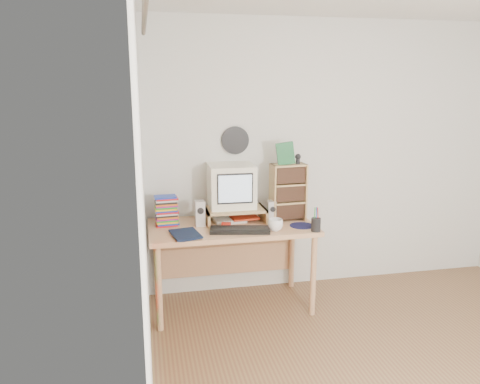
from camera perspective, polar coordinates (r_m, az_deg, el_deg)
name	(u,v)px	position (r m, az deg, el deg)	size (l,w,h in m)	color
back_wall	(331,157)	(4.52, 11.04, 4.25)	(3.50, 3.50, 0.00)	silver
left_wall	(144,218)	(2.46, -11.58, -3.18)	(3.50, 3.50, 0.00)	silver
curtain	(151,212)	(2.95, -10.79, -2.43)	(2.20, 2.20, 0.00)	red
wall_disc	(235,140)	(4.21, -0.59, 6.31)	(0.25, 0.25, 0.02)	black
desk	(231,238)	(4.09, -1.16, -5.60)	(1.40, 0.70, 0.75)	tan
monitor_riser	(235,211)	(4.07, -0.58, -2.34)	(0.52, 0.30, 0.12)	tan
crt_monitor	(232,186)	(4.06, -1.01, 0.71)	(0.39, 0.39, 0.37)	white
speaker_left	(200,213)	(3.97, -4.90, -2.59)	(0.08, 0.08, 0.22)	silver
speaker_right	(272,211)	(4.08, 3.89, -2.35)	(0.07, 0.07, 0.19)	silver
keyboard	(240,230)	(3.81, -0.01, -4.65)	(0.48, 0.16, 0.03)	black
dvd_stack	(167,211)	(4.00, -8.94, -2.28)	(0.18, 0.13, 0.26)	brown
cd_rack	(288,192)	(4.12, 5.88, -0.01)	(0.30, 0.16, 0.50)	tan
mug	(275,225)	(3.84, 4.34, -4.01)	(0.12, 0.12, 0.10)	white
diary	(173,234)	(3.71, -8.23, -5.12)	(0.26, 0.19, 0.05)	#0E1934
mousepad	(302,226)	(4.01, 7.55, -4.08)	(0.21, 0.21, 0.00)	black
pen_cup	(316,222)	(3.86, 9.25, -3.64)	(0.08, 0.08, 0.16)	black
papers	(235,219)	(4.11, -0.64, -3.30)	(0.27, 0.20, 0.04)	silver
red_box	(226,225)	(3.93, -1.69, -4.06)	(0.08, 0.05, 0.04)	red
game_box	(285,154)	(4.03, 5.55, 4.69)	(0.15, 0.03, 0.19)	#195A2F
webcam	(298,159)	(4.08, 7.07, 4.04)	(0.05, 0.05, 0.09)	black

